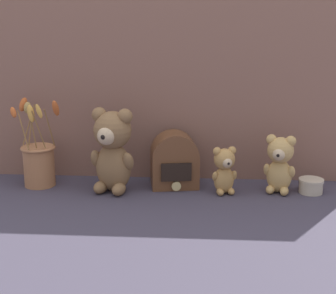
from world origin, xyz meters
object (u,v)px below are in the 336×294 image
at_px(decorative_tin_tall, 311,186).
at_px(vintage_radio, 174,162).
at_px(teddy_bear_small, 224,169).
at_px(teddy_bear_medium, 280,163).
at_px(teddy_bear_large, 112,149).
at_px(flower_vase, 39,160).

bearing_deg(decorative_tin_tall, vintage_radio, 175.35).
relative_size(teddy_bear_small, vintage_radio, 0.83).
height_order(teddy_bear_medium, teddy_bear_small, teddy_bear_medium).
distance_m(teddy_bear_large, teddy_bear_medium, 0.58).
bearing_deg(teddy_bear_small, vintage_radio, 160.06).
distance_m(teddy_bear_medium, teddy_bear_small, 0.19).
height_order(teddy_bear_large, decorative_tin_tall, teddy_bear_large).
xyz_separation_m(teddy_bear_small, decorative_tin_tall, (0.30, 0.02, -0.06)).
height_order(flower_vase, vintage_radio, flower_vase).
relative_size(teddy_bear_large, teddy_bear_medium, 1.44).
distance_m(teddy_bear_large, teddy_bear_small, 0.39).
relative_size(teddy_bear_medium, decorative_tin_tall, 2.37).
distance_m(teddy_bear_medium, decorative_tin_tall, 0.14).
xyz_separation_m(teddy_bear_medium, teddy_bear_small, (-0.19, -0.02, -0.02)).
relative_size(teddy_bear_medium, vintage_radio, 1.03).
bearing_deg(flower_vase, teddy_bear_large, -9.00).
bearing_deg(teddy_bear_large, teddy_bear_small, 0.55).
height_order(teddy_bear_small, decorative_tin_tall, teddy_bear_small).
height_order(teddy_bear_medium, decorative_tin_tall, teddy_bear_medium).
bearing_deg(flower_vase, vintage_radio, 2.74).
distance_m(teddy_bear_small, flower_vase, 0.67).
relative_size(teddy_bear_small, decorative_tin_tall, 1.93).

